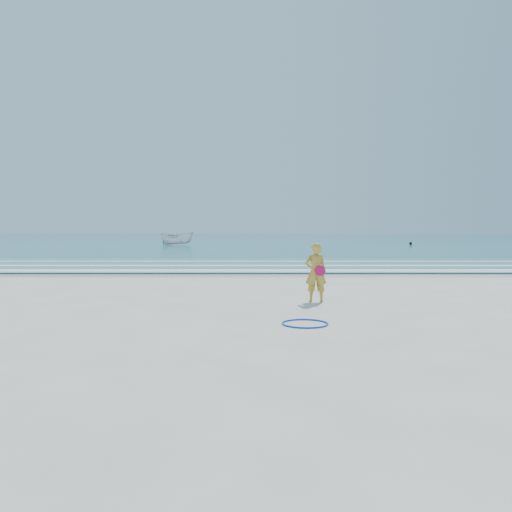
{
  "coord_description": "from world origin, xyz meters",
  "views": [
    {
      "loc": [
        0.67,
        -10.85,
        1.78
      ],
      "look_at": [
        0.65,
        4.0,
        1.0
      ],
      "focal_mm": 35.0,
      "sensor_mm": 36.0,
      "label": 1
    }
  ],
  "objects": [
    {
      "name": "woman",
      "position": [
        2.13,
        1.41,
        0.73
      ],
      "size": [
        0.53,
        0.4,
        1.46
      ],
      "color": "gold",
      "rests_on": "ground"
    },
    {
      "name": "foam_near",
      "position": [
        0.0,
        10.3,
        0.05
      ],
      "size": [
        400.0,
        1.4,
        0.01
      ],
      "primitive_type": "cube",
      "color": "white",
      "rests_on": "shallow"
    },
    {
      "name": "shallow",
      "position": [
        0.0,
        14.0,
        0.04
      ],
      "size": [
        400.0,
        10.0,
        0.01
      ],
      "primitive_type": "cube",
      "color": "#59B7AD",
      "rests_on": "ocean"
    },
    {
      "name": "ocean",
      "position": [
        0.0,
        105.0,
        0.02
      ],
      "size": [
        400.0,
        190.0,
        0.04
      ],
      "primitive_type": "cube",
      "color": "#19727F",
      "rests_on": "ground"
    },
    {
      "name": "wet_sand",
      "position": [
        0.0,
        9.0,
        0.0
      ],
      "size": [
        400.0,
        2.4,
        0.0
      ],
      "primitive_type": "cube",
      "color": "#B2A893",
      "rests_on": "ground"
    },
    {
      "name": "hoop",
      "position": [
        1.58,
        -1.54,
        0.02
      ],
      "size": [
        1.12,
        1.12,
        0.03
      ],
      "primitive_type": "torus",
      "rotation": [
        0.0,
        0.0,
        0.32
      ],
      "color": "blue",
      "rests_on": "ground"
    },
    {
      "name": "ground",
      "position": [
        0.0,
        0.0,
        0.0
      ],
      "size": [
        400.0,
        400.0,
        0.0
      ],
      "primitive_type": "plane",
      "color": "silver",
      "rests_on": "ground"
    },
    {
      "name": "buoy",
      "position": [
        18.68,
        47.34,
        0.21
      ],
      "size": [
        0.35,
        0.35,
        0.35
      ],
      "primitive_type": "sphere",
      "color": "black",
      "rests_on": "ocean"
    },
    {
      "name": "boat",
      "position": [
        -8.51,
        46.58,
        0.8
      ],
      "size": [
        4.15,
        2.14,
        1.53
      ],
      "primitive_type": "imported",
      "rotation": [
        0.0,
        0.0,
        1.4
      ],
      "color": "silver",
      "rests_on": "ocean"
    },
    {
      "name": "foam_far",
      "position": [
        0.0,
        16.5,
        0.05
      ],
      "size": [
        400.0,
        0.6,
        0.01
      ],
      "primitive_type": "cube",
      "color": "white",
      "rests_on": "shallow"
    },
    {
      "name": "foam_mid",
      "position": [
        0.0,
        13.2,
        0.05
      ],
      "size": [
        400.0,
        0.9,
        0.01
      ],
      "primitive_type": "cube",
      "color": "white",
      "rests_on": "shallow"
    }
  ]
}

